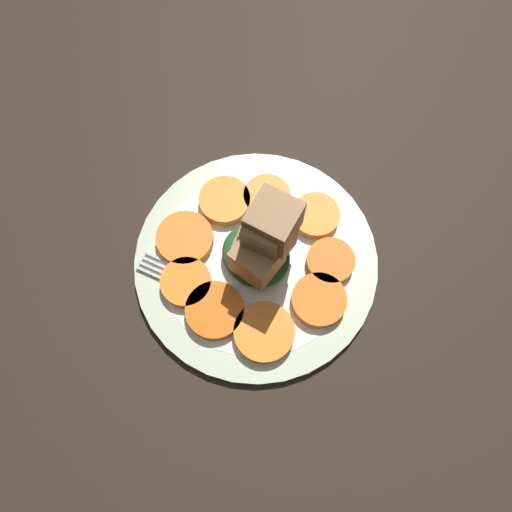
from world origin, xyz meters
TOP-DOWN VIEW (x-y plane):
  - table_slab at (0.00, 0.00)cm, footprint 120.00×120.00cm
  - plate at (0.00, 0.00)cm, footprint 28.36×28.36cm
  - carrot_slice_0 at (-4.44, 6.48)cm, footprint 5.67×5.67cm
  - carrot_slice_1 at (-7.73, 2.56)cm, footprint 6.16×6.16cm
  - carrot_slice_2 at (-7.56, -4.12)cm, footprint 6.66×6.66cm
  - carrot_slice_3 at (-3.56, -7.69)cm, footprint 5.77×5.77cm
  - carrot_slice_4 at (1.09, -7.70)cm, footprint 6.50×6.50cm
  - carrot_slice_5 at (6.70, -5.64)cm, footprint 6.69×6.69cm
  - carrot_slice_6 at (8.58, 1.22)cm, footprint 6.17×6.17cm
  - carrot_slice_7 at (6.48, 5.59)cm, footprint 5.53×5.53cm
  - carrot_slice_8 at (1.42, 8.70)cm, footprint 5.68×5.68cm
  - center_pile at (0.55, 0.41)cm, footprint 8.12×8.06cm
  - fork at (-1.34, -6.51)cm, footprint 17.64×7.71cm

SIDE VIEW (x-z plane):
  - table_slab at x=0.00cm, z-range 0.00..2.00cm
  - plate at x=0.00cm, z-range 1.99..3.04cm
  - fork at x=-1.34cm, z-range 3.10..3.50cm
  - carrot_slice_0 at x=-4.44cm, z-range 3.10..4.33cm
  - carrot_slice_1 at x=-7.73cm, z-range 3.10..4.33cm
  - carrot_slice_2 at x=-7.56cm, z-range 3.10..4.33cm
  - carrot_slice_3 at x=-3.56cm, z-range 3.10..4.33cm
  - carrot_slice_4 at x=1.09cm, z-range 3.10..4.33cm
  - carrot_slice_5 at x=6.70cm, z-range 3.10..4.33cm
  - carrot_slice_6 at x=8.58cm, z-range 3.10..4.33cm
  - carrot_slice_7 at x=6.48cm, z-range 3.10..4.33cm
  - carrot_slice_8 at x=1.42cm, z-range 3.10..4.33cm
  - center_pile at x=0.55cm, z-range 2.27..14.14cm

